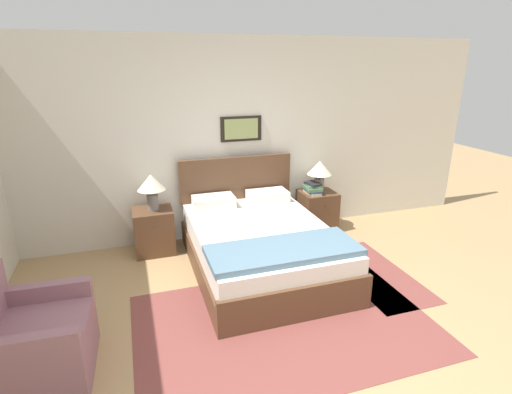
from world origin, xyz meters
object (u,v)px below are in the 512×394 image
nightstand_near_window (154,231)px  nightstand_by_door (317,211)px  bed (260,245)px  armchair (33,344)px  table_lamp_near_window (151,185)px  table_lamp_by_door (320,170)px

nightstand_near_window → nightstand_by_door: 2.25m
bed → armchair: bed is taller
table_lamp_near_window → table_lamp_by_door: same height
nightstand_by_door → table_lamp_by_door: table_lamp_by_door is taller
armchair → nightstand_by_door: (3.27, 1.90, -0.01)m
nightstand_near_window → table_lamp_near_window: table_lamp_near_window is taller
bed → table_lamp_near_window: bed is taller
armchair → nightstand_near_window: armchair is taller
table_lamp_near_window → table_lamp_by_door: bearing=0.0°
table_lamp_by_door → nightstand_by_door: bearing=104.0°
armchair → nightstand_by_door: size_ratio=1.49×
bed → nightstand_by_door: bed is taller
nightstand_by_door → table_lamp_by_door: 0.59m
armchair → table_lamp_near_window: bearing=153.9°
nightstand_near_window → nightstand_by_door: (2.25, 0.00, 0.00)m
bed → nightstand_by_door: (1.12, 0.83, -0.01)m
armchair → table_lamp_near_window: size_ratio=1.88×
nightstand_by_door → table_lamp_near_window: (-2.23, -0.01, 0.59)m
bed → nightstand_near_window: bed is taller
armchair → nightstand_near_window: bearing=154.4°
armchair → nightstand_near_window: size_ratio=1.49×
nightstand_near_window → table_lamp_near_window: bearing=-22.8°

